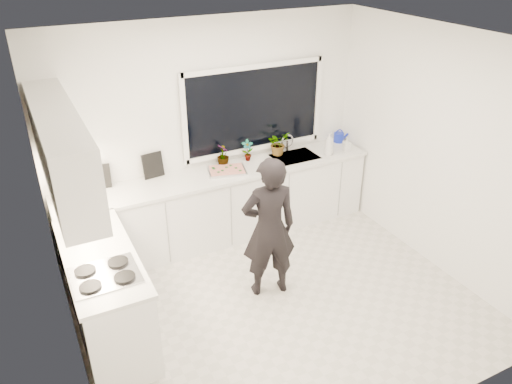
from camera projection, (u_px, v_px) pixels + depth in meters
floor at (277, 302)px, 5.34m from camera, size 4.00×3.50×0.02m
wall_back at (209, 131)px, 6.10m from camera, size 4.00×0.02×2.70m
wall_left at (56, 243)px, 3.90m from camera, size 0.02×3.50×2.70m
wall_right at (438, 152)px, 5.51m from camera, size 0.02×3.50×2.70m
ceiling at (283, 42)px, 4.08m from camera, size 4.00×3.50×0.02m
window at (254, 109)px, 6.22m from camera, size 1.80×0.02×1.00m
base_cabinets_back at (222, 206)px, 6.28m from camera, size 3.92×0.58×0.88m
base_cabinets_left at (106, 296)px, 4.74m from camera, size 0.58×1.60×0.88m
countertop_back at (221, 174)px, 6.05m from camera, size 3.94×0.62×0.04m
countertop_left at (99, 256)px, 4.53m from camera, size 0.62×1.60×0.04m
upper_cabinets at (61, 148)px, 4.31m from camera, size 0.34×2.10×0.70m
sink at (295, 160)px, 6.50m from camera, size 0.58×0.42×0.14m
faucet at (287, 143)px, 6.58m from camera, size 0.03×0.03×0.22m
stovetop at (105, 275)px, 4.23m from camera, size 0.56×0.48×0.03m
person at (269, 228)px, 5.15m from camera, size 0.64×0.49×1.59m
pizza_tray at (227, 171)px, 6.05m from camera, size 0.52×0.44×0.03m
pizza at (227, 169)px, 6.04m from camera, size 0.47×0.39×0.01m
watering_can at (339, 137)px, 6.89m from camera, size 0.16×0.16×0.13m
paper_towel_roll at (57, 191)px, 5.33m from camera, size 0.12×0.12×0.26m
knife_block at (60, 191)px, 5.38m from camera, size 0.15×0.13×0.22m
utensil_crock at (69, 228)px, 4.76m from camera, size 0.17×0.17×0.16m
picture_frame_large at (101, 176)px, 5.63m from camera, size 0.22×0.07×0.28m
picture_frame_small at (153, 165)px, 5.87m from camera, size 0.25×0.05×0.30m
herb_plants at (263, 147)px, 6.38m from camera, size 1.02×0.30×0.31m
soap_bottles at (334, 144)px, 6.49m from camera, size 0.41×0.14×0.30m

